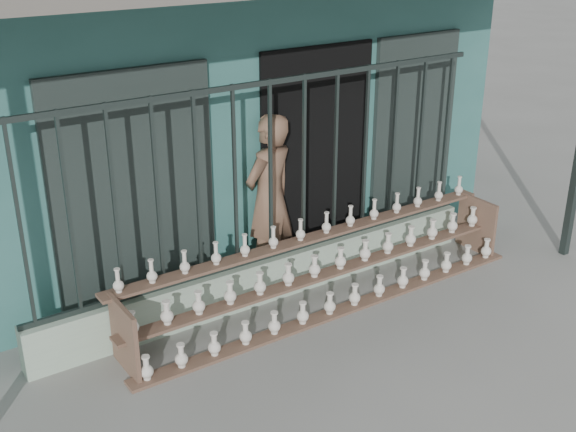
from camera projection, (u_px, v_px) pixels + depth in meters
ground at (351, 355)px, 6.43m from camera, size 60.00×60.00×0.00m
workshop_building at (144, 87)px, 9.03m from camera, size 7.40×6.60×3.21m
parapet_wall at (272, 277)px, 7.34m from camera, size 5.00×0.20×0.45m
security_fence at (270, 172)px, 6.90m from camera, size 5.00×0.04×1.80m
shelf_rack at (329, 270)px, 7.18m from camera, size 4.50×0.68×0.85m
elderly_woman at (269, 199)px, 7.47m from camera, size 0.76×0.62×1.81m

